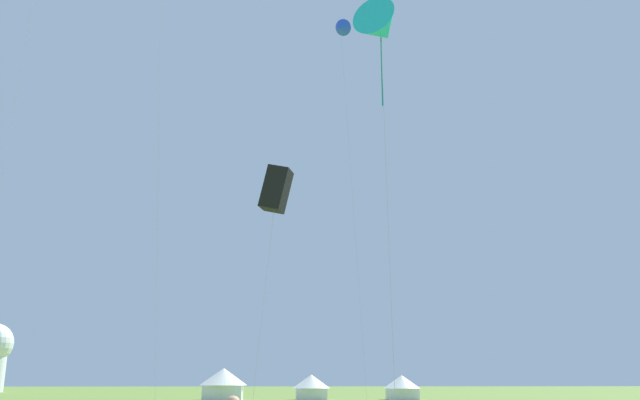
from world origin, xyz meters
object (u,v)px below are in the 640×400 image
object	(u,v)px
kite_blue_delta	(341,28)
festival_tent_center	(311,386)
kite_cyan_delta	(381,27)
festival_tent_right	(223,382)
festival_tent_left	(402,386)
kite_black_box	(276,189)

from	to	relation	value
kite_blue_delta	festival_tent_center	world-z (taller)	kite_blue_delta
kite_blue_delta	festival_tent_center	distance (m)	34.85
kite_cyan_delta	festival_tent_center	world-z (taller)	kite_cyan_delta
festival_tent_right	festival_tent_left	bearing A→B (deg)	0.00
kite_blue_delta	festival_tent_left	size ratio (longest dim) A/B	9.61
festival_tent_right	festival_tent_center	xyz separation A→B (m)	(8.65, 0.00, -0.34)
kite_cyan_delta	festival_tent_left	size ratio (longest dim) A/B	5.19
festival_tent_right	kite_black_box	bearing A→B (deg)	-79.78
kite_black_box	kite_blue_delta	bearing A→B (deg)	70.39
kite_cyan_delta	festival_tent_right	bearing A→B (deg)	103.61
festival_tent_right	festival_tent_left	xyz separation A→B (m)	(17.70, 0.00, -0.37)
kite_blue_delta	kite_black_box	distance (m)	26.59
kite_cyan_delta	festival_tent_left	world-z (taller)	kite_cyan_delta
kite_black_box	kite_cyan_delta	distance (m)	14.23
festival_tent_right	kite_blue_delta	bearing A→B (deg)	-48.39
kite_black_box	kite_cyan_delta	size ratio (longest dim) A/B	0.79
kite_blue_delta	festival_tent_right	bearing A→B (deg)	131.61
festival_tent_center	festival_tent_left	size ratio (longest dim) A/B	1.02
kite_blue_delta	kite_black_box	xyz separation A→B (m)	(-5.68, -15.95, -20.51)
festival_tent_center	festival_tent_left	xyz separation A→B (m)	(9.05, 0.00, -0.03)
kite_black_box	festival_tent_left	size ratio (longest dim) A/B	4.10
kite_cyan_delta	festival_tent_right	distance (m)	44.87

